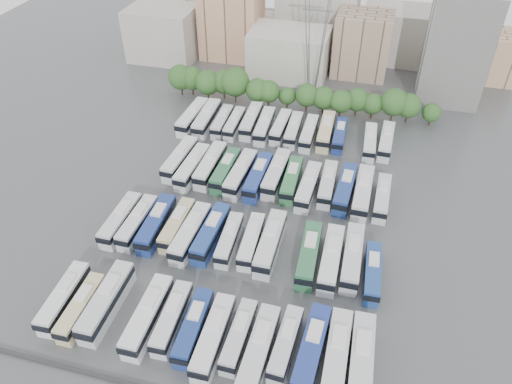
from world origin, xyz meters
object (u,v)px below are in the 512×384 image
(bus_r2_s8, at_px, (292,180))
(bus_r0_s13, at_px, (361,362))
(bus_r1_s5, at_px, (211,233))
(bus_r3_s12, at_px, (370,142))
(bus_r1_s7, at_px, (251,241))
(bus_r3_s13, at_px, (386,141))
(bus_r0_s6, at_px, (194,327))
(bus_r1_s11, at_px, (331,259))
(bus_r3_s0, at_px, (193,117))
(bus_r3_s6, at_px, (281,127))
(bus_r2_s2, at_px, (192,167))
(bus_r1_s3, at_px, (177,225))
(bus_r2_s5, at_px, (241,173))
(bus_r3_s9, at_px, (326,131))
(bus_r3_s1, at_px, (207,118))
(bus_r0_s2, at_px, (107,301))
(bus_r0_s5, at_px, (172,318))
(bus_r1_s0, at_px, (121,220))
(bus_r1_s1, at_px, (138,222))
(bus_r3_s3, at_px, (234,123))
(bus_r0_s9, at_px, (259,350))
(bus_r2_s12, at_px, (363,192))
(bus_r1_s8, at_px, (270,243))
(bus_r2_s6, at_px, (258,177))
(bus_r0_s4, at_px, (148,316))
(bus_r3_s4, at_px, (251,121))
(bus_r3_s7, at_px, (294,130))
(bus_r0_s0, at_px, (64,298))
(electricity_pylon, at_px, (317,21))
(bus_r0_s8, at_px, (239,336))
(bus_r1_s6, at_px, (229,239))
(bus_r0_s7, at_px, (213,337))
(bus_r3_s5, at_px, (264,126))
(bus_r2_s4, at_px, (226,170))
(bus_r1_s10, at_px, (309,255))
(bus_r3_s8, at_px, (309,133))
(bus_r1_s12, at_px, (352,257))
(bus_r0_s12, at_px, (336,356))
(bus_r2_s11, at_px, (345,189))
(bus_r1_s4, at_px, (191,233))
(bus_r3_s2, at_px, (222,121))

(bus_r2_s8, bearing_deg, bus_r0_s13, -67.05)
(bus_r1_s5, distance_m, bus_r3_s12, 42.01)
(bus_r1_s7, height_order, bus_r3_s13, bus_r3_s13)
(bus_r0_s6, height_order, bus_r1_s11, bus_r1_s11)
(bus_r3_s0, bearing_deg, bus_r3_s6, 6.53)
(bus_r2_s2, bearing_deg, bus_r1_s5, -57.76)
(bus_r1_s3, distance_m, bus_r2_s5, 17.70)
(bus_r2_s5, distance_m, bus_r3_s9, 23.78)
(bus_r1_s5, distance_m, bus_r3_s1, 37.23)
(bus_r0_s2, height_order, bus_r0_s5, bus_r0_s2)
(bus_r0_s2, xyz_separation_m, bus_r1_s0, (-6.29, 16.69, -0.19))
(bus_r1_s1, bearing_deg, bus_r3_s0, 96.06)
(bus_r3_s3, bearing_deg, bus_r0_s9, -70.88)
(bus_r1_s11, relative_size, bus_r2_s12, 0.97)
(bus_r1_s3, xyz_separation_m, bus_r1_s8, (16.36, -0.40, 0.26))
(bus_r2_s12, bearing_deg, bus_r1_s1, -153.39)
(bus_r2_s6, bearing_deg, bus_r0_s4, -99.77)
(bus_r3_s4, relative_size, bus_r3_s6, 1.08)
(bus_r1_s0, height_order, bus_r3_s7, bus_r1_s0)
(bus_r0_s0, height_order, bus_r2_s2, bus_r2_s2)
(electricity_pylon, relative_size, bus_r3_s1, 2.54)
(bus_r1_s11, bearing_deg, bus_r1_s1, 178.81)
(bus_r2_s5, relative_size, bus_r2_s6, 1.03)
(bus_r1_s1, bearing_deg, bus_r0_s8, -36.17)
(bus_r0_s0, bearing_deg, bus_r1_s6, 39.85)
(bus_r0_s7, relative_size, bus_r1_s6, 1.15)
(bus_r3_s0, bearing_deg, bus_r0_s4, -73.39)
(bus_r2_s5, bearing_deg, bus_r1_s7, -65.14)
(bus_r1_s5, relative_size, bus_r3_s5, 1.03)
(bus_r1_s7, height_order, bus_r3_s1, bus_r3_s1)
(bus_r3_s9, bearing_deg, bus_r0_s5, -105.49)
(bus_r3_s5, relative_size, bus_r3_s12, 1.07)
(bus_r0_s6, relative_size, bus_r2_s4, 0.98)
(bus_r1_s8, bearing_deg, bus_r1_s10, -8.35)
(bus_r3_s8, bearing_deg, bus_r3_s12, -1.15)
(bus_r0_s7, height_order, bus_r3_s4, bus_r0_s7)
(bus_r3_s4, height_order, bus_r3_s5, bus_r3_s4)
(bus_r0_s13, bearing_deg, bus_r3_s8, 105.27)
(bus_r1_s12, xyz_separation_m, bus_r3_s12, (-0.22, 34.63, -0.22))
(bus_r0_s12, relative_size, bus_r1_s0, 1.09)
(bus_r0_s13, height_order, bus_r3_s7, bus_r0_s13)
(bus_r0_s2, distance_m, bus_r1_s0, 17.83)
(bus_r2_s11, bearing_deg, bus_r0_s8, -102.98)
(bus_r1_s4, relative_size, bus_r3_s4, 1.04)
(bus_r1_s6, xyz_separation_m, bus_r3_s6, (0.36, 36.62, 0.07))
(bus_r1_s12, relative_size, bus_r3_s0, 0.98)
(bus_r1_s12, distance_m, bus_r2_s11, 17.49)
(bus_r1_s5, distance_m, bus_r2_s2, 19.40)
(bus_r1_s11, xyz_separation_m, bus_r1_s12, (3.19, 1.18, -0.00))
(bus_r1_s7, distance_m, bus_r3_s2, 38.62)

